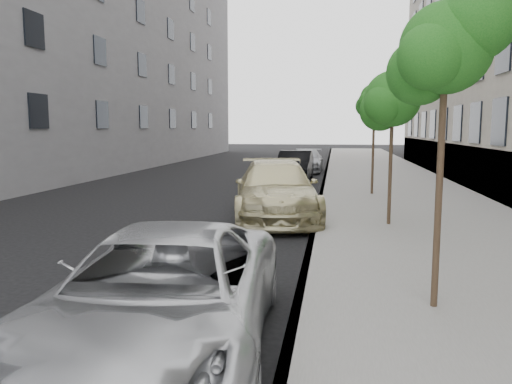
% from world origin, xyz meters
% --- Properties ---
extents(ground, '(160.00, 160.00, 0.00)m').
position_xyz_m(ground, '(0.00, 0.00, 0.00)').
color(ground, black).
rests_on(ground, ground).
extents(sidewalk, '(6.40, 72.00, 0.14)m').
position_xyz_m(sidewalk, '(4.30, 24.00, 0.07)').
color(sidewalk, gray).
rests_on(sidewalk, ground).
extents(curb, '(0.15, 72.00, 0.14)m').
position_xyz_m(curb, '(1.18, 24.00, 0.07)').
color(curb, '#9E9B93').
rests_on(curb, ground).
extents(tree_near, '(1.65, 1.45, 4.57)m').
position_xyz_m(tree_near, '(3.23, 1.50, 3.89)').
color(tree_near, '#38281C').
rests_on(tree_near, sidewalk).
extents(tree_mid, '(1.82, 1.62, 4.32)m').
position_xyz_m(tree_mid, '(3.23, 8.00, 3.57)').
color(tree_mid, '#38281C').
rests_on(tree_mid, sidewalk).
extents(tree_far, '(1.54, 1.34, 4.57)m').
position_xyz_m(tree_far, '(3.23, 14.50, 3.95)').
color(tree_far, '#38281C').
rests_on(tree_far, sidewalk).
extents(minivan, '(2.99, 5.75, 1.55)m').
position_xyz_m(minivan, '(-0.32, -0.49, 0.77)').
color(minivan, silver).
rests_on(minivan, ground).
extents(suv, '(3.46, 6.38, 1.76)m').
position_xyz_m(suv, '(-0.10, 9.20, 0.88)').
color(suv, beige).
rests_on(suv, ground).
extents(sedan_blue, '(2.24, 4.65, 1.53)m').
position_xyz_m(sedan_blue, '(-0.51, 15.08, 0.77)').
color(sedan_blue, black).
rests_on(sedan_blue, ground).
extents(sedan_black, '(1.76, 4.83, 1.58)m').
position_xyz_m(sedan_black, '(-0.38, 20.33, 0.79)').
color(sedan_black, black).
rests_on(sedan_black, ground).
extents(sedan_rear, '(2.08, 5.00, 1.44)m').
position_xyz_m(sedan_rear, '(-0.10, 25.81, 0.72)').
color(sedan_rear, '#A8ABB1').
rests_on(sedan_rear, ground).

